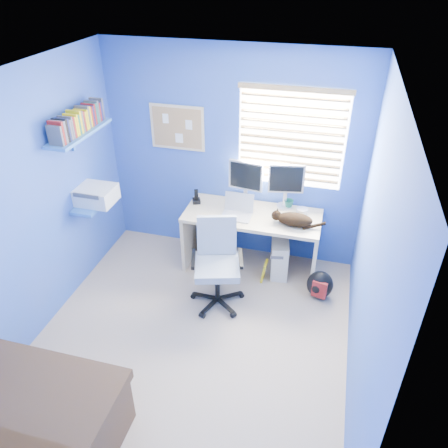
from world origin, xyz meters
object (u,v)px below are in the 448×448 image
(tower_pc, at_px, (279,256))
(office_chair, at_px, (217,274))
(desk, at_px, (251,241))
(cat, at_px, (295,220))
(laptop, at_px, (236,208))

(tower_pc, bearing_deg, office_chair, -139.57)
(desk, relative_size, tower_pc, 3.42)
(cat, bearing_deg, office_chair, -136.43)
(desk, xyz_separation_m, laptop, (-0.16, -0.10, 0.48))
(office_chair, bearing_deg, laptop, 83.66)
(cat, bearing_deg, tower_pc, 148.45)
(laptop, height_order, office_chair, laptop)
(cat, height_order, office_chair, office_chair)
(cat, relative_size, tower_pc, 0.86)
(cat, height_order, tower_pc, cat)
(desk, relative_size, laptop, 4.66)
(desk, distance_m, office_chair, 0.71)
(cat, distance_m, tower_pc, 0.61)
(desk, distance_m, laptop, 0.52)
(cat, bearing_deg, laptop, -175.67)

